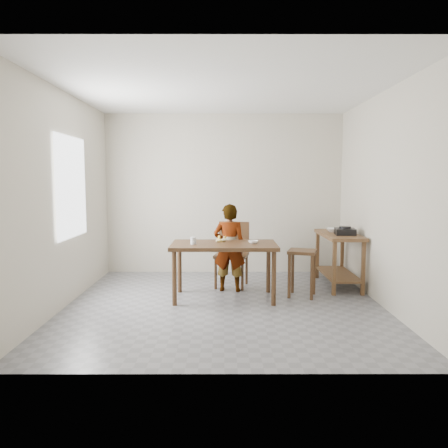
{
  "coord_description": "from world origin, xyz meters",
  "views": [
    {
      "loc": [
        -0.01,
        -5.45,
        1.6
      ],
      "look_at": [
        0.0,
        0.4,
        1.0
      ],
      "focal_mm": 35.0,
      "sensor_mm": 36.0,
      "label": 1
    }
  ],
  "objects_px": {
    "child": "(229,248)",
    "dining_chair": "(231,255)",
    "dining_table": "(224,271)",
    "prep_counter": "(338,260)",
    "stool": "(302,273)"
  },
  "relations": [
    {
      "from": "dining_table",
      "to": "child",
      "type": "distance_m",
      "value": 0.49
    },
    {
      "from": "dining_table",
      "to": "stool",
      "type": "distance_m",
      "value": 1.07
    },
    {
      "from": "prep_counter",
      "to": "dining_chair",
      "type": "distance_m",
      "value": 1.61
    },
    {
      "from": "dining_table",
      "to": "child",
      "type": "relative_size",
      "value": 1.11
    },
    {
      "from": "child",
      "to": "dining_table",
      "type": "bearing_deg",
      "value": 87.44
    },
    {
      "from": "dining_table",
      "to": "prep_counter",
      "type": "relative_size",
      "value": 1.17
    },
    {
      "from": "child",
      "to": "stool",
      "type": "distance_m",
      "value": 1.08
    },
    {
      "from": "child",
      "to": "dining_chair",
      "type": "bearing_deg",
      "value": -89.77
    },
    {
      "from": "dining_table",
      "to": "dining_chair",
      "type": "height_order",
      "value": "dining_chair"
    },
    {
      "from": "dining_chair",
      "to": "stool",
      "type": "distance_m",
      "value": 1.11
    },
    {
      "from": "stool",
      "to": "child",
      "type": "bearing_deg",
      "value": 163.42
    },
    {
      "from": "prep_counter",
      "to": "stool",
      "type": "height_order",
      "value": "prep_counter"
    },
    {
      "from": "prep_counter",
      "to": "dining_chair",
      "type": "relative_size",
      "value": 1.25
    },
    {
      "from": "child",
      "to": "stool",
      "type": "bearing_deg",
      "value": 171.53
    },
    {
      "from": "child",
      "to": "dining_chair",
      "type": "relative_size",
      "value": 1.31
    }
  ]
}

